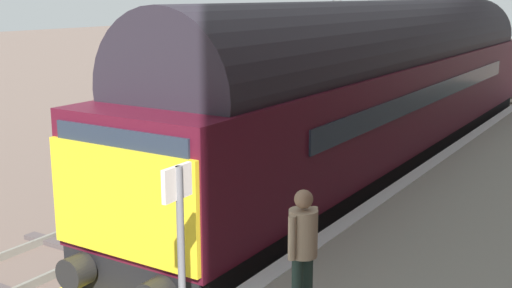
% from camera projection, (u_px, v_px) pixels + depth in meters
% --- Properties ---
extents(track_main, '(2.50, 60.00, 0.15)m').
position_uv_depth(track_main, '(205.00, 286.00, 10.88)').
color(track_main, gray).
rests_on(track_main, ground).
extents(track_adjacent_west, '(2.50, 60.00, 0.15)m').
position_uv_depth(track_adjacent_west, '(72.00, 247.00, 12.55)').
color(track_adjacent_west, slate).
rests_on(track_adjacent_west, ground).
extents(diesel_locomotive, '(2.74, 19.66, 4.68)m').
position_uv_depth(diesel_locomotive, '(384.00, 87.00, 16.72)').
color(diesel_locomotive, black).
rests_on(diesel_locomotive, ground).
extents(platform_number_sign, '(0.10, 0.44, 2.09)m').
position_uv_depth(platform_number_sign, '(180.00, 232.00, 6.83)').
color(platform_number_sign, slate).
rests_on(platform_number_sign, station_platform).
extents(waiting_passenger, '(0.39, 0.51, 1.64)m').
position_uv_depth(waiting_passenger, '(303.00, 244.00, 7.53)').
color(waiting_passenger, '#233630').
rests_on(waiting_passenger, station_platform).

